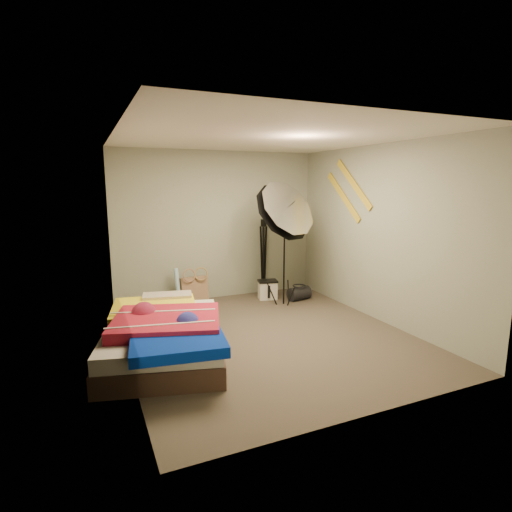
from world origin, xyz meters
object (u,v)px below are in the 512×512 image
camera_case (268,290)px  tote_bag (194,290)px  photo_umbrella (282,213)px  camera_tripod (264,252)px  duffel_bag (299,293)px  wrapping_roll (178,287)px  bed (165,334)px

camera_case → tote_bag: bearing=-177.5°
photo_umbrella → camera_tripod: bearing=84.5°
camera_tripod → duffel_bag: bearing=-57.7°
wrapping_roll → duffel_bag: (1.96, -0.50, -0.19)m
wrapping_roll → camera_tripod: camera_tripod is taller
photo_umbrella → camera_tripod: (0.08, 0.87, -0.74)m
wrapping_roll → camera_tripod: 1.64m
camera_case → duffel_bag: 0.54m
bed → camera_tripod: bearing=42.7°
duffel_bag → camera_tripod: 0.98m
wrapping_roll → photo_umbrella: 2.06m
duffel_bag → photo_umbrella: bearing=-160.0°
camera_case → bed: 2.65m
wrapping_roll → bed: 1.96m
photo_umbrella → wrapping_roll: bearing=153.0°
wrapping_roll → photo_umbrella: size_ratio=0.29×
bed → camera_tripod: (2.15, 1.98, 0.50)m
duffel_bag → tote_bag: bearing=154.5°
camera_case → photo_umbrella: photo_umbrella is taller
duffel_bag → photo_umbrella: (-0.47, -0.26, 1.40)m
bed → photo_umbrella: photo_umbrella is taller
wrapping_roll → duffel_bag: 2.03m
camera_case → bed: (-2.07, -1.65, 0.11)m
tote_bag → wrapping_roll: bearing=176.6°
bed → camera_case: bearing=38.5°
camera_case → bed: bearing=-128.2°
tote_bag → bed: bed is taller
wrapping_roll → camera_tripod: (1.57, 0.11, 0.46)m
duffel_bag → bed: 2.89m
tote_bag → duffel_bag: size_ratio=1.20×
tote_bag → photo_umbrella: photo_umbrella is taller
photo_umbrella → tote_bag: bearing=147.7°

